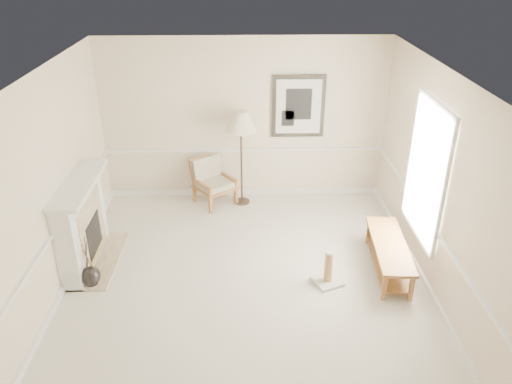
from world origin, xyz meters
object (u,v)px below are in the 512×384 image
armchair (212,179)px  bench (389,252)px  floor_lamp (241,124)px  scratching_post (328,273)px  floor_vase (91,276)px

armchair → bench: 3.45m
armchair → bench: size_ratio=0.58×
armchair → floor_lamp: floor_lamp is taller
armchair → floor_lamp: bearing=-44.3°
scratching_post → floor_lamp: bearing=116.2°
armchair → floor_lamp: (0.54, -0.08, 1.06)m
armchair → scratching_post: bearing=-91.6°
floor_vase → armchair: bearing=58.0°
floor_lamp → bench: 3.23m
floor_vase → bench: (4.19, 0.27, 0.15)m
bench → scratching_post: bearing=-161.8°
bench → scratching_post: scratching_post is taller
bench → armchair: bearing=140.3°
floor_lamp → floor_vase: bearing=-131.1°
armchair → bench: bearing=-76.1°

